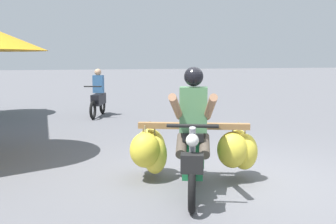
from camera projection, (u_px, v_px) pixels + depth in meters
ground_plane at (236, 179)px, 5.33m from camera, size 120.00×120.00×0.00m
motorbike_main_loaded at (187, 146)px, 5.12m from camera, size 1.79×2.00×1.58m
motorbike_distant_ahead_left at (98, 97)px, 11.23m from camera, size 0.77×1.53×1.40m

